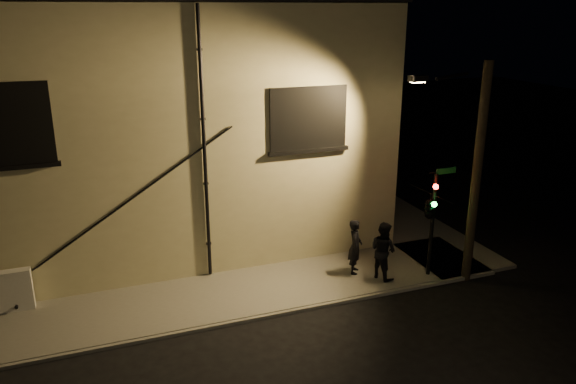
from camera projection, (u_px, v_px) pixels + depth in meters
name	position (u px, v px, depth m)	size (l,w,h in m)	color
ground	(295.00, 311.00, 16.18)	(90.00, 90.00, 0.00)	black
sidewalk	(283.00, 246.00, 20.47)	(21.00, 16.00, 0.12)	#636259
building	(140.00, 114.00, 21.80)	(16.20, 12.23, 8.80)	#C1BA8B
pedestrian_a	(355.00, 246.00, 18.04)	(0.66, 0.43, 1.81)	black
pedestrian_b	(383.00, 250.00, 17.68)	(0.91, 0.71, 1.87)	black
traffic_signal	(430.00, 207.00, 17.28)	(1.20, 2.07, 3.53)	black
streetlamp_pole	(473.00, 168.00, 17.01)	(2.02, 1.38, 6.92)	black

